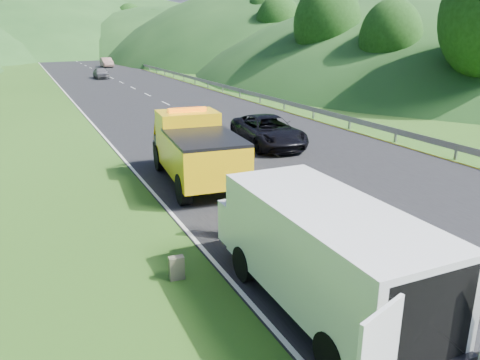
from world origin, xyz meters
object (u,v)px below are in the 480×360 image
suitcase (177,268)px  passing_suv (268,146)px  child (261,246)px  white_van (322,250)px  woman (232,237)px  tow_truck (196,149)px

suitcase → passing_suv: size_ratio=0.11×
child → passing_suv: passing_suv is taller
white_van → passing_suv: white_van is taller
woman → suitcase: size_ratio=2.96×
tow_truck → suitcase: size_ratio=11.37×
white_van → passing_suv: (6.17, 13.79, -1.39)m
tow_truck → white_van: bearing=-88.3°
tow_truck → child: tow_truck is taller
tow_truck → white_van: 9.57m
woman → child: size_ratio=1.64×
white_van → suitcase: (-2.46, 2.52, -1.10)m
tow_truck → passing_suv: size_ratio=1.20×
tow_truck → child: bearing=-87.8°
woman → passing_suv: size_ratio=0.31×
child → suitcase: (-2.74, -0.75, 0.30)m
passing_suv → suitcase: bearing=-121.9°
tow_truck → white_van: (-0.62, -9.55, 0.02)m
white_van → passing_suv: 15.17m
woman → passing_suv: woman is taller
woman → suitcase: 2.80m
woman → passing_suv: 11.55m
tow_truck → suitcase: (-3.09, -7.04, -1.08)m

